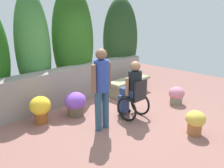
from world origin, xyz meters
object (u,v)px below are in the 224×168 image
person_standing_companion (102,85)px  flower_pot_purple_near (195,121)px  person_in_wheelchair (133,92)px  stone_bench (129,84)px  flower_pot_red_accent (75,103)px  flower_pot_terracotta_by_wall (177,95)px  flower_pot_small_foreground (40,108)px

person_standing_companion → flower_pot_purple_near: person_standing_companion is taller
person_in_wheelchair → person_standing_companion: bearing=165.6°
person_standing_companion → person_in_wheelchair: bearing=0.5°
stone_bench → person_in_wheelchair: (-1.23, -1.12, 0.33)m
stone_bench → flower_pot_purple_near: (-0.96, -2.50, -0.02)m
stone_bench → flower_pot_red_accent: bearing=-173.7°
flower_pot_purple_near → stone_bench: bearing=69.0°
flower_pot_terracotta_by_wall → person_in_wheelchair: bearing=168.6°
stone_bench → flower_pot_purple_near: size_ratio=2.99×
stone_bench → flower_pot_small_foreground: bearing=-178.8°
stone_bench → flower_pot_terracotta_by_wall: flower_pot_terracotta_by_wall is taller
person_standing_companion → stone_bench: bearing=33.1°
person_in_wheelchair → flower_pot_purple_near: bearing=-86.8°
flower_pot_small_foreground → person_standing_companion: bearing=-56.7°
stone_bench → flower_pot_small_foreground: 2.84m
stone_bench → flower_pot_terracotta_by_wall: bearing=-75.9°
flower_pot_purple_near → flower_pot_red_accent: bearing=114.9°
flower_pot_purple_near → flower_pot_terracotta_by_wall: (1.22, 1.08, -0.03)m
flower_pot_red_accent → person_standing_companion: bearing=-90.8°
person_in_wheelchair → flower_pot_purple_near: person_in_wheelchair is taller
person_in_wheelchair → flower_pot_terracotta_by_wall: 1.57m
flower_pot_purple_near → flower_pot_terracotta_by_wall: bearing=41.5°
person_in_wheelchair → flower_pot_red_accent: 1.37m
flower_pot_small_foreground → flower_pot_purple_near: bearing=-54.3°
flower_pot_purple_near → flower_pot_terracotta_by_wall: flower_pot_purple_near is taller
person_standing_companion → flower_pot_purple_near: bearing=-45.6°
person_in_wheelchair → person_standing_companion: 0.93m
flower_pot_red_accent → flower_pot_terracotta_by_wall: bearing=-29.6°
stone_bench → flower_pot_red_accent: flower_pot_red_accent is taller
person_in_wheelchair → person_standing_companion: (-0.86, 0.10, 0.34)m
stone_bench → person_standing_companion: size_ratio=0.87×
flower_pot_terracotta_by_wall → flower_pot_small_foreground: flower_pot_small_foreground is taller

